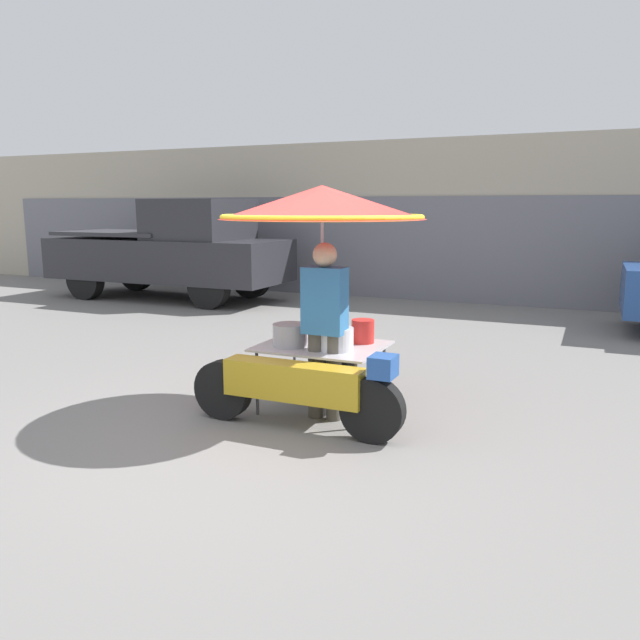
{
  "coord_description": "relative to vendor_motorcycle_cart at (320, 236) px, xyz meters",
  "views": [
    {
      "loc": [
        2.53,
        -4.34,
        1.93
      ],
      "look_at": [
        0.22,
        0.9,
        0.88
      ],
      "focal_mm": 35.0,
      "sensor_mm": 36.0,
      "label": 1
    }
  ],
  "objects": [
    {
      "name": "shopfront_building",
      "position": [
        -0.23,
        8.39,
        -0.03
      ],
      "size": [
        28.0,
        2.06,
        3.27
      ],
      "color": "#B2A893",
      "rests_on": "ground"
    },
    {
      "name": "vendor_person",
      "position": [
        0.13,
        -0.17,
        -0.75
      ],
      "size": [
        0.38,
        0.22,
        1.61
      ],
      "color": "#4C473D",
      "rests_on": "ground"
    },
    {
      "name": "pickup_truck",
      "position": [
        -5.75,
        5.44,
        -0.65
      ],
      "size": [
        5.11,
        1.88,
        2.06
      ],
      "color": "black",
      "rests_on": "ground"
    },
    {
      "name": "vendor_motorcycle_cart",
      "position": [
        0.0,
        0.0,
        0.0
      ],
      "size": [
        1.99,
        1.9,
        2.11
      ],
      "color": "black",
      "rests_on": "ground"
    },
    {
      "name": "ground_plane",
      "position": [
        -0.23,
        -0.88,
        -1.66
      ],
      "size": [
        36.0,
        36.0,
        0.0
      ],
      "primitive_type": "plane",
      "color": "slate"
    }
  ]
}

